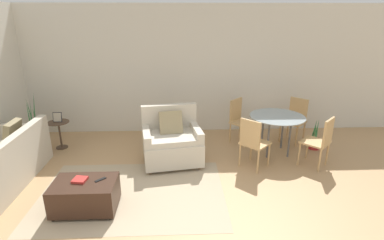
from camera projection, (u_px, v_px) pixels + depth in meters
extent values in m
plane|color=tan|center=(184.00, 233.00, 3.65)|extent=(20.00, 20.00, 0.00)
cube|color=beige|center=(181.00, 71.00, 6.49)|extent=(12.00, 0.06, 2.75)
cube|color=tan|center=(133.00, 193.00, 4.47)|extent=(2.71, 1.86, 0.00)
cube|color=beige|center=(125.00, 224.00, 3.81)|extent=(2.65, 0.07, 0.00)
cube|color=beige|center=(128.00, 212.00, 4.03)|extent=(2.65, 0.07, 0.00)
cube|color=beige|center=(131.00, 202.00, 4.25)|extent=(2.65, 0.07, 0.00)
cube|color=beige|center=(133.00, 193.00, 4.46)|extent=(2.65, 0.07, 0.00)
cube|color=beige|center=(135.00, 185.00, 4.68)|extent=(2.65, 0.07, 0.00)
cube|color=beige|center=(137.00, 177.00, 4.90)|extent=(2.65, 0.07, 0.00)
cube|color=beige|center=(139.00, 170.00, 5.12)|extent=(2.65, 0.07, 0.00)
cube|color=beige|center=(16.00, 148.00, 4.50)|extent=(0.14, 1.99, 0.41)
cube|color=beige|center=(23.00, 131.00, 5.39)|extent=(0.79, 0.12, 0.26)
cube|color=#8E7F5B|center=(12.00, 133.00, 4.88)|extent=(0.19, 0.40, 0.41)
cube|color=beige|center=(172.00, 150.00, 5.31)|extent=(1.11, 0.96, 0.39)
cube|color=beige|center=(172.00, 137.00, 5.20)|extent=(0.86, 0.80, 0.10)
cube|color=beige|center=(169.00, 119.00, 5.47)|extent=(1.00, 0.28, 0.54)
cube|color=beige|center=(146.00, 136.00, 5.13)|extent=(0.24, 0.76, 0.20)
cube|color=beige|center=(196.00, 132.00, 5.29)|extent=(0.24, 0.76, 0.20)
cylinder|color=brown|center=(150.00, 172.00, 5.00)|extent=(0.05, 0.05, 0.06)
cylinder|color=brown|center=(199.00, 167.00, 5.16)|extent=(0.05, 0.05, 0.06)
cylinder|color=brown|center=(148.00, 155.00, 5.61)|extent=(0.05, 0.05, 0.06)
cylinder|color=brown|center=(192.00, 151.00, 5.76)|extent=(0.05, 0.05, 0.06)
cube|color=#8E7F5B|center=(171.00, 122.00, 5.24)|extent=(0.43, 0.28, 0.41)
cube|color=#382319|center=(85.00, 195.00, 4.03)|extent=(0.84, 0.56, 0.38)
cylinder|color=black|center=(53.00, 219.00, 3.86)|extent=(0.04, 0.04, 0.04)
cylinder|color=black|center=(111.00, 218.00, 3.89)|extent=(0.04, 0.04, 0.04)
cylinder|color=black|center=(66.00, 199.00, 4.30)|extent=(0.04, 0.04, 0.04)
cylinder|color=black|center=(117.00, 197.00, 4.33)|extent=(0.04, 0.04, 0.04)
cube|color=#B72D28|center=(80.00, 180.00, 3.99)|extent=(0.20, 0.19, 0.03)
cube|color=black|center=(100.00, 180.00, 4.02)|extent=(0.14, 0.14, 0.01)
cylinder|color=brown|center=(38.00, 142.00, 5.93)|extent=(0.35, 0.35, 0.26)
cylinder|color=black|center=(37.00, 137.00, 5.89)|extent=(0.32, 0.32, 0.02)
cone|color=#387A42|center=(36.00, 122.00, 5.78)|extent=(0.06, 0.13, 0.61)
cone|color=#387A42|center=(35.00, 114.00, 5.80)|extent=(0.15, 0.06, 0.88)
cone|color=#387A42|center=(31.00, 120.00, 5.81)|extent=(0.09, 0.12, 0.68)
cone|color=#387A42|center=(29.00, 120.00, 5.74)|extent=(0.09, 0.13, 0.71)
cone|color=#387A42|center=(32.00, 119.00, 5.67)|extent=(0.11, 0.06, 0.80)
cylinder|color=#4C3828|center=(58.00, 122.00, 5.82)|extent=(0.41, 0.41, 0.02)
cylinder|color=#4C3828|center=(60.00, 135.00, 5.91)|extent=(0.04, 0.04, 0.52)
cylinder|color=#4C3828|center=(62.00, 147.00, 6.00)|extent=(0.22, 0.22, 0.02)
cube|color=black|center=(57.00, 117.00, 5.79)|extent=(0.17, 0.05, 0.19)
cube|color=#B2A893|center=(57.00, 117.00, 5.78)|extent=(0.15, 0.04, 0.17)
cube|color=black|center=(58.00, 119.00, 5.83)|extent=(0.02, 0.04, 0.09)
cylinder|color=#99A8AD|center=(277.00, 116.00, 5.55)|extent=(1.02, 1.02, 0.01)
cylinder|color=#59595B|center=(268.00, 139.00, 5.48)|extent=(0.04, 0.04, 0.73)
cylinder|color=#59595B|center=(289.00, 139.00, 5.50)|extent=(0.04, 0.04, 0.73)
cylinder|color=#59595B|center=(263.00, 131.00, 5.85)|extent=(0.04, 0.04, 0.73)
cylinder|color=#59595B|center=(282.00, 131.00, 5.87)|extent=(0.04, 0.04, 0.73)
cube|color=tan|center=(255.00, 143.00, 5.14)|extent=(0.59, 0.59, 0.03)
cube|color=tan|center=(250.00, 133.00, 4.93)|extent=(0.29, 0.29, 0.45)
cylinder|color=tan|center=(269.00, 155.00, 5.22)|extent=(0.03, 0.03, 0.42)
cylinder|color=tan|center=(251.00, 149.00, 5.45)|extent=(0.03, 0.03, 0.42)
cylinder|color=tan|center=(258.00, 162.00, 4.97)|extent=(0.03, 0.03, 0.42)
cylinder|color=tan|center=(240.00, 155.00, 5.20)|extent=(0.03, 0.03, 0.42)
cube|color=tan|center=(315.00, 142.00, 5.18)|extent=(0.59, 0.59, 0.03)
cube|color=tan|center=(328.00, 132.00, 4.98)|extent=(0.29, 0.29, 0.45)
cylinder|color=tan|center=(307.00, 148.00, 5.50)|extent=(0.03, 0.03, 0.42)
cylinder|color=tan|center=(299.00, 154.00, 5.25)|extent=(0.03, 0.03, 0.42)
cylinder|color=tan|center=(327.00, 154.00, 5.27)|extent=(0.03, 0.03, 0.42)
cylinder|color=tan|center=(320.00, 160.00, 5.02)|extent=(0.03, 0.03, 0.42)
cube|color=tan|center=(243.00, 123.00, 6.12)|extent=(0.59, 0.59, 0.03)
cube|color=tan|center=(236.00, 109.00, 6.17)|extent=(0.29, 0.29, 0.45)
cylinder|color=tan|center=(245.00, 137.00, 5.96)|extent=(0.03, 0.03, 0.42)
cylinder|color=tan|center=(254.00, 133.00, 6.21)|extent=(0.03, 0.03, 0.42)
cylinder|color=tan|center=(230.00, 133.00, 6.19)|extent=(0.03, 0.03, 0.42)
cylinder|color=tan|center=(240.00, 128.00, 6.44)|extent=(0.03, 0.03, 0.42)
cube|color=tan|center=(293.00, 122.00, 6.17)|extent=(0.59, 0.59, 0.03)
cube|color=tan|center=(298.00, 109.00, 6.22)|extent=(0.29, 0.29, 0.45)
cylinder|color=tan|center=(280.00, 132.00, 6.23)|extent=(0.03, 0.03, 0.42)
cylinder|color=tan|center=(296.00, 137.00, 6.00)|extent=(0.03, 0.03, 0.42)
cylinder|color=tan|center=(288.00, 128.00, 6.48)|extent=(0.03, 0.03, 0.42)
cylinder|color=tan|center=(304.00, 132.00, 6.25)|extent=(0.03, 0.03, 0.42)
cylinder|color=maroon|center=(314.00, 143.00, 5.95)|extent=(0.24, 0.24, 0.21)
cylinder|color=black|center=(315.00, 139.00, 5.92)|extent=(0.22, 0.22, 0.02)
cone|color=#387A42|center=(317.00, 129.00, 5.85)|extent=(0.05, 0.07, 0.41)
cone|color=#387A42|center=(315.00, 129.00, 5.88)|extent=(0.11, 0.07, 0.40)
cone|color=#387A42|center=(316.00, 130.00, 5.84)|extent=(0.06, 0.06, 0.36)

